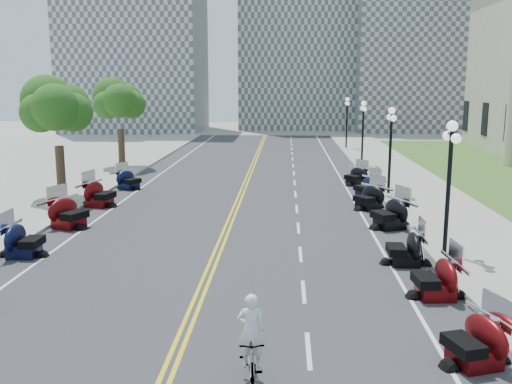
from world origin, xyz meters
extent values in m
plane|color=gray|center=(0.00, 0.00, 0.00)|extent=(160.00, 160.00, 0.00)
cube|color=#333335|center=(0.00, 10.00, 0.00)|extent=(16.00, 90.00, 0.01)
cube|color=yellow|center=(-0.12, 10.00, 0.01)|extent=(0.12, 90.00, 0.00)
cube|color=yellow|center=(0.12, 10.00, 0.01)|extent=(0.12, 90.00, 0.00)
cube|color=white|center=(6.40, 10.00, 0.01)|extent=(0.12, 90.00, 0.00)
cube|color=white|center=(-6.40, 10.00, 0.01)|extent=(0.12, 90.00, 0.00)
cube|color=white|center=(3.20, -4.00, 0.01)|extent=(0.12, 2.00, 0.00)
cube|color=white|center=(3.20, 0.00, 0.01)|extent=(0.12, 2.00, 0.00)
cube|color=white|center=(3.20, 4.00, 0.01)|extent=(0.12, 2.00, 0.00)
cube|color=white|center=(3.20, 8.00, 0.01)|extent=(0.12, 2.00, 0.00)
cube|color=white|center=(3.20, 12.00, 0.01)|extent=(0.12, 2.00, 0.00)
cube|color=white|center=(3.20, 16.00, 0.01)|extent=(0.12, 2.00, 0.00)
cube|color=white|center=(3.20, 20.00, 0.01)|extent=(0.12, 2.00, 0.00)
cube|color=white|center=(3.20, 24.00, 0.01)|extent=(0.12, 2.00, 0.00)
cube|color=white|center=(3.20, 28.00, 0.01)|extent=(0.12, 2.00, 0.00)
cube|color=white|center=(3.20, 32.00, 0.01)|extent=(0.12, 2.00, 0.00)
cube|color=white|center=(3.20, 36.00, 0.01)|extent=(0.12, 2.00, 0.00)
cube|color=white|center=(3.20, 40.00, 0.01)|extent=(0.12, 2.00, 0.00)
cube|color=white|center=(3.20, 44.00, 0.01)|extent=(0.12, 2.00, 0.00)
cube|color=white|center=(3.20, 48.00, 0.01)|extent=(0.12, 2.00, 0.00)
cube|color=white|center=(3.20, 52.00, 0.01)|extent=(0.12, 2.00, 0.00)
cube|color=#9E9991|center=(10.50, 10.00, 0.07)|extent=(5.00, 90.00, 0.15)
cube|color=#9E9991|center=(-10.50, 10.00, 0.07)|extent=(5.00, 90.00, 0.15)
cube|color=gray|center=(-18.00, 62.00, 13.00)|extent=(18.00, 14.00, 26.00)
cube|color=gray|center=(4.00, 68.00, 15.00)|extent=(16.00, 12.00, 30.00)
cube|color=gray|center=(22.00, 65.00, 11.00)|extent=(20.00, 14.00, 22.00)
imported|color=#A51414|center=(1.89, -5.55, 0.55)|extent=(0.71, 1.88, 1.10)
imported|color=silver|center=(1.89, -5.55, 1.94)|extent=(0.61, 0.40, 1.68)
camera|label=1|loc=(2.60, -16.97, 6.40)|focal=40.00mm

